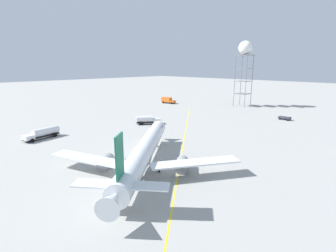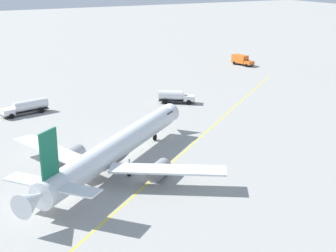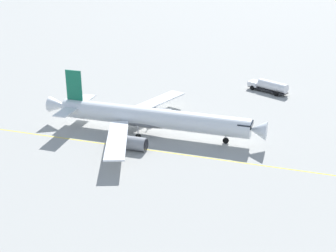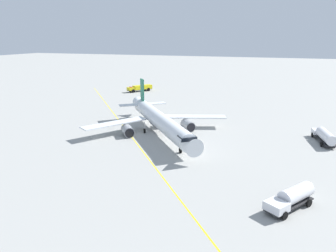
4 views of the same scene
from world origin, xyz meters
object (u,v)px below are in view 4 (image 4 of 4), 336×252
(airliner_main, at_px, (159,121))
(fire_tender_truck, at_px, (140,88))
(fuel_tanker_truck_extra, at_px, (291,197))
(fuel_tanker_truck, at_px, (324,136))

(airliner_main, height_order, fire_tender_truck, airliner_main)
(airliner_main, distance_m, fuel_tanker_truck_extra, 39.43)
(fire_tender_truck, relative_size, fuel_tanker_truck_extra, 1.28)
(fuel_tanker_truck, xyz_separation_m, fire_tender_truck, (65.34, -48.29, -0.05))
(airliner_main, xyz_separation_m, fuel_tanker_truck_extra, (-29.21, 26.45, -1.52))
(fuel_tanker_truck, height_order, fire_tender_truck, fuel_tanker_truck)
(fuel_tanker_truck, bearing_deg, fire_tender_truck, 41.56)
(fuel_tanker_truck_extra, bearing_deg, fuel_tanker_truck, -157.95)
(airliner_main, height_order, fuel_tanker_truck, airliner_main)
(airliner_main, bearing_deg, fuel_tanker_truck, 59.82)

